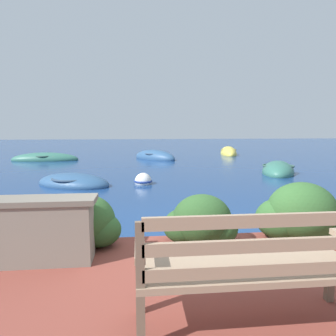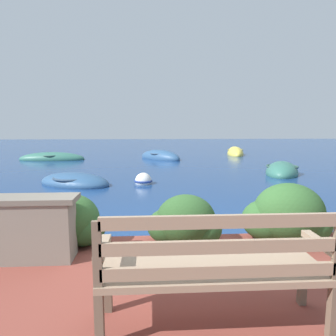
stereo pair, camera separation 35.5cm
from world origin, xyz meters
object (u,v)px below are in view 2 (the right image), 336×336
(park_bench, at_px, (215,267))
(rowboat_nearest, at_px, (75,183))
(rowboat_far, at_px, (52,159))
(mooring_buoy, at_px, (143,181))
(rowboat_outer, at_px, (160,158))
(rowboat_mid, at_px, (282,172))
(rowboat_distant, at_px, (235,154))

(park_bench, height_order, rowboat_nearest, park_bench)
(rowboat_far, height_order, mooring_buoy, rowboat_far)
(rowboat_nearest, height_order, mooring_buoy, rowboat_nearest)
(rowboat_outer, bearing_deg, rowboat_mid, -2.38)
(rowboat_nearest, height_order, rowboat_distant, rowboat_distant)
(rowboat_far, bearing_deg, rowboat_mid, -27.88)
(rowboat_outer, bearing_deg, rowboat_far, -127.72)
(rowboat_mid, relative_size, rowboat_outer, 0.90)
(park_bench, xyz_separation_m, rowboat_far, (-5.63, 13.98, -0.64))
(rowboat_outer, distance_m, rowboat_distant, 5.34)
(park_bench, bearing_deg, rowboat_mid, 59.19)
(rowboat_mid, bearing_deg, rowboat_far, -93.57)
(rowboat_distant, relative_size, mooring_buoy, 5.46)
(rowboat_outer, bearing_deg, park_bench, -40.29)
(rowboat_nearest, distance_m, rowboat_far, 7.53)
(rowboat_outer, bearing_deg, rowboat_distant, 75.31)
(rowboat_nearest, bearing_deg, park_bench, 138.58)
(rowboat_far, distance_m, rowboat_distant, 10.83)
(rowboat_nearest, xyz_separation_m, rowboat_distant, (7.66, 9.46, 0.02))
(park_bench, xyz_separation_m, rowboat_mid, (4.39, 8.60, -0.64))
(rowboat_nearest, xyz_separation_m, mooring_buoy, (2.08, -0.03, 0.03))
(rowboat_mid, bearing_deg, rowboat_nearest, -52.89)
(rowboat_distant, height_order, mooring_buoy, rowboat_distant)
(rowboat_nearest, bearing_deg, rowboat_outer, -84.37)
(rowboat_far, relative_size, rowboat_distant, 1.11)
(rowboat_far, xyz_separation_m, mooring_buoy, (4.96, -6.99, 0.03))
(rowboat_far, height_order, rowboat_outer, rowboat_outer)
(rowboat_mid, height_order, mooring_buoy, rowboat_mid)
(rowboat_mid, height_order, rowboat_distant, rowboat_distant)
(rowboat_mid, height_order, rowboat_outer, rowboat_outer)
(rowboat_nearest, relative_size, rowboat_outer, 0.93)
(rowboat_nearest, relative_size, rowboat_distant, 0.87)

